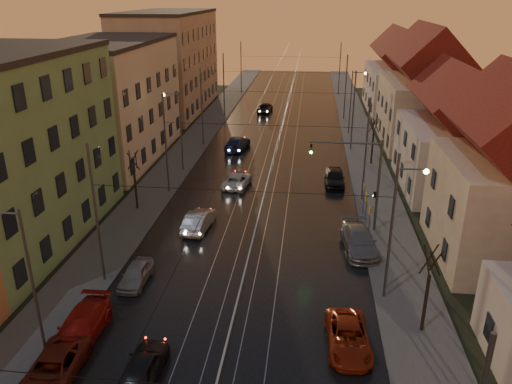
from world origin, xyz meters
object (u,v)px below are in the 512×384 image
(parked_left_1, at_px, (53,369))
(driving_car_4, at_px, (265,107))
(street_lamp_1, at_px, (398,217))
(driving_car_2, at_px, (237,180))
(parked_right_1, at_px, (359,241))
(driving_car_0, at_px, (143,366))
(parked_right_2, at_px, (335,177))
(driving_car_3, at_px, (237,143))
(parked_left_2, at_px, (81,327))
(parked_right_0, at_px, (348,337))
(parked_left_3, at_px, (136,274))
(street_lamp_3, at_px, (354,96))
(street_lamp_2, at_px, (177,124))
(traffic_light_mast, at_px, (365,174))
(street_lamp_0, at_px, (24,271))
(driving_car_1, at_px, (199,220))

(parked_left_1, bearing_deg, driving_car_4, 83.21)
(street_lamp_1, height_order, driving_car_4, street_lamp_1)
(driving_car_2, distance_m, parked_right_1, 15.34)
(driving_car_0, height_order, parked_left_1, driving_car_0)
(parked_right_2, bearing_deg, driving_car_2, -171.57)
(driving_car_3, distance_m, driving_car_4, 19.41)
(parked_left_1, bearing_deg, driving_car_0, 6.10)
(driving_car_4, relative_size, parked_left_2, 0.94)
(driving_car_4, bearing_deg, parked_right_1, 109.55)
(parked_right_0, bearing_deg, driving_car_0, -164.11)
(parked_left_3, bearing_deg, parked_left_1, -95.92)
(street_lamp_3, bearing_deg, street_lamp_2, -138.69)
(street_lamp_3, bearing_deg, driving_car_3, -148.88)
(street_lamp_1, height_order, traffic_light_mast, street_lamp_1)
(driving_car_0, bearing_deg, driving_car_4, -89.22)
(parked_left_1, height_order, parked_right_1, parked_right_1)
(street_lamp_0, xyz_separation_m, driving_car_4, (6.12, 55.23, -4.09))
(driving_car_2, xyz_separation_m, parked_left_3, (-3.87, -17.16, 0.00))
(street_lamp_3, bearing_deg, traffic_light_mast, -92.27)
(street_lamp_2, bearing_deg, street_lamp_1, -47.68)
(street_lamp_2, relative_size, traffic_light_mast, 1.11)
(parked_left_1, relative_size, parked_right_2, 1.05)
(street_lamp_0, distance_m, parked_right_1, 21.47)
(traffic_light_mast, distance_m, parked_right_1, 4.99)
(street_lamp_1, height_order, parked_right_0, street_lamp_1)
(driving_car_4, bearing_deg, parked_right_2, 113.01)
(street_lamp_1, bearing_deg, traffic_light_mast, 97.91)
(street_lamp_3, bearing_deg, parked_left_3, -112.97)
(street_lamp_3, bearing_deg, parked_right_1, -92.76)
(street_lamp_0, relative_size, driving_car_1, 1.80)
(parked_left_2, bearing_deg, parked_right_2, 58.85)
(street_lamp_1, bearing_deg, parked_right_1, 107.29)
(street_lamp_2, bearing_deg, traffic_light_mast, -35.07)
(street_lamp_2, distance_m, driving_car_0, 29.82)
(driving_car_4, height_order, parked_right_1, driving_car_4)
(street_lamp_3, height_order, parked_left_3, street_lamp_3)
(traffic_light_mast, bearing_deg, driving_car_0, -124.00)
(driving_car_0, bearing_deg, parked_left_1, 9.55)
(parked_left_2, bearing_deg, driving_car_1, 75.11)
(traffic_light_mast, distance_m, driving_car_3, 23.71)
(traffic_light_mast, bearing_deg, street_lamp_3, 87.73)
(driving_car_2, bearing_deg, parked_left_3, 84.64)
(parked_left_2, bearing_deg, driving_car_4, 84.01)
(street_lamp_0, height_order, parked_right_1, street_lamp_0)
(driving_car_1, height_order, parked_right_1, parked_right_1)
(driving_car_0, bearing_deg, street_lamp_2, -77.70)
(street_lamp_0, relative_size, parked_left_1, 1.71)
(driving_car_4, relative_size, parked_left_1, 0.99)
(street_lamp_1, bearing_deg, parked_left_2, -158.74)
(driving_car_3, height_order, driving_car_4, driving_car_4)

